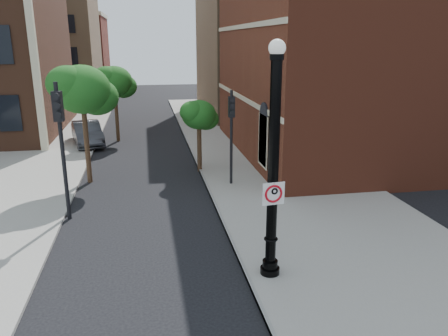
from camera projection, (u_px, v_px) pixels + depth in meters
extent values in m
plane|color=black|center=(177.00, 283.00, 12.61)|extent=(120.00, 120.00, 0.00)
cube|color=gray|center=(276.00, 172.00, 23.06)|extent=(8.00, 60.00, 0.12)
cube|color=gray|center=(16.00, 149.00, 28.07)|extent=(10.00, 50.00, 0.12)
cube|color=gray|center=(202.00, 176.00, 22.38)|extent=(0.10, 60.00, 0.14)
cube|color=maroon|center=(417.00, 53.00, 26.87)|extent=(22.00, 16.00, 12.00)
cube|color=black|center=(263.00, 141.00, 21.39)|extent=(0.08, 1.40, 2.40)
cube|color=beige|center=(242.00, 98.00, 25.70)|extent=(0.06, 16.00, 0.25)
cube|color=beige|center=(243.00, 26.00, 24.58)|extent=(0.06, 16.00, 0.25)
cube|color=beige|center=(32.00, 36.00, 25.52)|extent=(0.40, 0.40, 14.00)
cube|color=#9B7854|center=(43.00, 47.00, 50.46)|extent=(12.00, 12.00, 12.00)
cube|color=maroon|center=(64.00, 53.00, 63.96)|extent=(12.00, 12.00, 10.00)
cube|color=#9B7854|center=(319.00, 38.00, 41.71)|extent=(22.00, 14.00, 14.00)
cylinder|color=black|center=(270.00, 272.00, 12.89)|extent=(0.57, 0.57, 0.31)
cylinder|color=black|center=(270.00, 264.00, 12.82)|extent=(0.45, 0.45, 0.26)
cylinder|color=black|center=(273.00, 171.00, 12.01)|extent=(0.31, 0.31, 5.93)
torus|color=black|center=(271.00, 239.00, 12.59)|extent=(0.41, 0.41, 0.06)
cylinder|color=black|center=(277.00, 57.00, 11.16)|extent=(0.37, 0.37, 0.15)
sphere|color=silver|center=(277.00, 48.00, 11.10)|extent=(0.45, 0.45, 0.45)
cube|color=white|center=(274.00, 194.00, 12.02)|extent=(0.65, 0.09, 0.65)
cube|color=black|center=(274.00, 183.00, 11.93)|extent=(0.65, 0.07, 0.05)
cube|color=black|center=(273.00, 204.00, 12.10)|extent=(0.65, 0.07, 0.05)
cube|color=black|center=(263.00, 195.00, 11.94)|extent=(0.05, 0.01, 0.65)
cube|color=black|center=(284.00, 193.00, 12.10)|extent=(0.05, 0.01, 0.65)
torus|color=#B90714|center=(274.00, 194.00, 12.02)|extent=(0.52, 0.12, 0.52)
cube|color=#B90714|center=(274.00, 194.00, 12.02)|extent=(0.37, 0.05, 0.37)
cube|color=black|center=(272.00, 194.00, 12.00)|extent=(0.06, 0.01, 0.30)
torus|color=black|center=(275.00, 191.00, 12.00)|extent=(0.21, 0.08, 0.20)
cylinder|color=black|center=(274.00, 184.00, 11.93)|extent=(0.03, 0.02, 0.03)
imported|color=#2C2D31|center=(87.00, 133.00, 29.07)|extent=(2.72, 5.04, 1.58)
cylinder|color=black|center=(63.00, 153.00, 16.41)|extent=(0.15, 0.15, 5.31)
cube|color=black|center=(58.00, 106.00, 15.91)|extent=(0.36, 0.34, 1.11)
sphere|color=#E50505|center=(56.00, 96.00, 15.64)|extent=(0.20, 0.20, 0.20)
sphere|color=#FF8C00|center=(57.00, 105.00, 15.74)|extent=(0.20, 0.20, 0.20)
sphere|color=#00E519|center=(58.00, 115.00, 15.83)|extent=(0.20, 0.20, 0.20)
cylinder|color=black|center=(231.00, 139.00, 20.45)|extent=(0.13, 0.13, 4.57)
cube|color=black|center=(231.00, 107.00, 20.02)|extent=(0.29, 0.27, 0.95)
sphere|color=#E50505|center=(232.00, 100.00, 19.78)|extent=(0.17, 0.17, 0.17)
sphere|color=#FF8C00|center=(232.00, 106.00, 19.86)|extent=(0.17, 0.17, 0.17)
sphere|color=#00E519|center=(232.00, 112.00, 19.94)|extent=(0.17, 0.17, 0.17)
cylinder|color=#999999|center=(275.00, 151.00, 18.99)|extent=(0.09, 0.09, 4.26)
cylinder|color=#332014|center=(86.00, 140.00, 21.00)|extent=(0.24, 0.24, 4.24)
ellipsoid|color=#165517|center=(82.00, 89.00, 20.33)|extent=(2.67, 2.67, 2.27)
ellipsoid|color=#165517|center=(97.00, 97.00, 21.01)|extent=(2.06, 2.06, 1.75)
ellipsoid|color=#165517|center=(68.00, 84.00, 19.80)|extent=(1.94, 1.94, 1.65)
cylinder|color=#332014|center=(117.00, 114.00, 29.90)|extent=(0.24, 0.24, 3.83)
ellipsoid|color=#165517|center=(114.00, 81.00, 29.29)|extent=(2.41, 2.41, 2.05)
ellipsoid|color=#165517|center=(123.00, 86.00, 29.90)|extent=(1.86, 1.86, 1.58)
ellipsoid|color=#165517|center=(106.00, 78.00, 28.82)|extent=(1.75, 1.75, 1.49)
cylinder|color=#332014|center=(199.00, 145.00, 23.02)|extent=(0.24, 0.24, 2.84)
ellipsoid|color=#165517|center=(199.00, 115.00, 22.57)|extent=(1.79, 1.79, 1.52)
ellipsoid|color=#165517|center=(206.00, 119.00, 23.02)|extent=(1.38, 1.38, 1.17)
ellipsoid|color=#165517|center=(192.00, 112.00, 22.22)|extent=(1.30, 1.30, 1.11)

